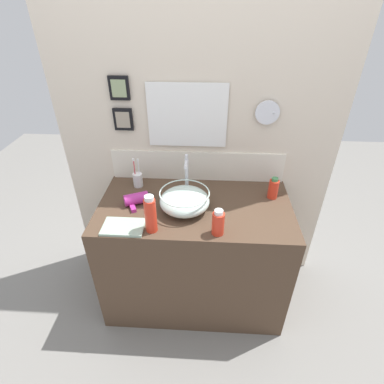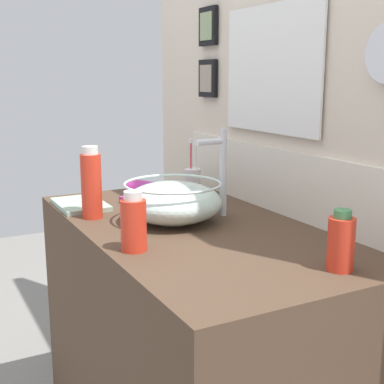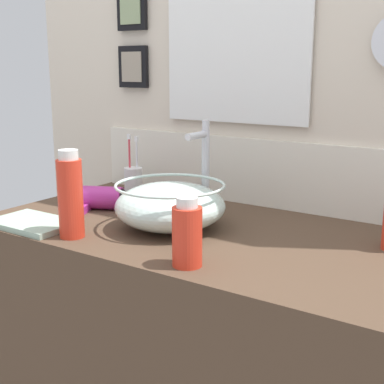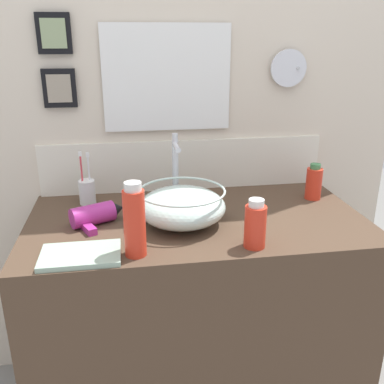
# 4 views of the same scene
# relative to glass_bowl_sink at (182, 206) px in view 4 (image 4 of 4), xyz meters

# --- Properties ---
(vanity_counter) EXTENTS (1.22, 0.65, 0.84)m
(vanity_counter) POSITION_rel_glass_bowl_sink_xyz_m (0.06, 0.04, -0.49)
(vanity_counter) COLOR #4C3828
(vanity_counter) RESTS_ON ground
(back_panel) EXTENTS (1.86, 0.09, 2.49)m
(back_panel) POSITION_rel_glass_bowl_sink_xyz_m (0.06, 0.40, 0.33)
(back_panel) COLOR beige
(back_panel) RESTS_ON ground
(glass_bowl_sink) EXTENTS (0.30, 0.30, 0.13)m
(glass_bowl_sink) POSITION_rel_glass_bowl_sink_xyz_m (0.00, 0.00, 0.00)
(glass_bowl_sink) COLOR silver
(glass_bowl_sink) RESTS_ON vanity_counter
(faucet) EXTENTS (0.02, 0.11, 0.28)m
(faucet) POSITION_rel_glass_bowl_sink_xyz_m (-0.00, 0.17, 0.09)
(faucet) COLOR silver
(faucet) RESTS_ON vanity_counter
(hair_drier) EXTENTS (0.20, 0.18, 0.07)m
(hair_drier) POSITION_rel_glass_bowl_sink_xyz_m (-0.29, 0.05, -0.03)
(hair_drier) COLOR #B22D8C
(hair_drier) RESTS_ON vanity_counter
(toothbrush_cup) EXTENTS (0.06, 0.06, 0.21)m
(toothbrush_cup) POSITION_rel_glass_bowl_sink_xyz_m (-0.34, 0.25, -0.01)
(toothbrush_cup) COLOR white
(toothbrush_cup) RESTS_ON vanity_counter
(lotion_bottle) EXTENTS (0.07, 0.07, 0.23)m
(lotion_bottle) POSITION_rel_glass_bowl_sink_xyz_m (-0.17, -0.20, 0.04)
(lotion_bottle) COLOR red
(lotion_bottle) RESTS_ON vanity_counter
(spray_bottle) EXTENTS (0.07, 0.07, 0.16)m
(spray_bottle) POSITION_rel_glass_bowl_sink_xyz_m (0.20, -0.21, 0.01)
(spray_bottle) COLOR red
(spray_bottle) RESTS_ON vanity_counter
(soap_dispenser) EXTENTS (0.06, 0.06, 0.15)m
(soap_dispenser) POSITION_rel_glass_bowl_sink_xyz_m (0.56, 0.16, 0.00)
(soap_dispenser) COLOR red
(soap_dispenser) RESTS_ON vanity_counter
(hand_towel) EXTENTS (0.24, 0.16, 0.02)m
(hand_towel) POSITION_rel_glass_bowl_sink_xyz_m (-0.33, -0.20, -0.06)
(hand_towel) COLOR #99B29E
(hand_towel) RESTS_ON vanity_counter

